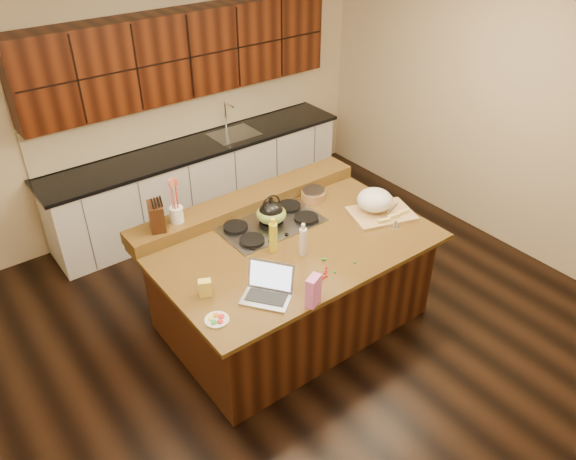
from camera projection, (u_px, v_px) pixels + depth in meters
room at (292, 198)px, 4.65m from camera, size 5.52×5.02×2.72m
island at (291, 281)px, 5.14m from camera, size 2.40×1.60×0.92m
back_ledge at (247, 202)px, 5.32m from camera, size 2.40×0.30×0.12m
cooktop at (271, 224)px, 5.08m from camera, size 0.92×0.52×0.05m
back_counter at (195, 140)px, 6.48m from camera, size 3.70×0.66×2.40m
kettle at (271, 212)px, 5.01m from camera, size 0.28×0.28×0.20m
green_bowl at (271, 214)px, 5.02m from camera, size 0.35×0.35×0.15m
laptop at (268, 288)px, 4.24m from camera, size 0.44×0.46×0.25m
oil_bottle at (273, 238)px, 4.68m from camera, size 0.08×0.08×0.27m
vinegar_bottle at (303, 242)px, 4.65m from camera, size 0.08×0.08×0.25m
wooden_tray at (376, 203)px, 5.22m from camera, size 0.67×0.57×0.23m
ramekin_a at (364, 207)px, 5.32m from camera, size 0.13×0.13×0.04m
ramekin_b at (387, 199)px, 5.44m from camera, size 0.13×0.13×0.04m
ramekin_c at (380, 195)px, 5.50m from camera, size 0.11×0.11×0.04m
strainer_bowl at (313, 195)px, 5.45m from camera, size 0.30×0.30×0.09m
kitchen_timer at (396, 223)px, 5.05m from camera, size 0.08×0.08×0.07m
pink_bag at (313, 291)px, 4.13m from camera, size 0.15×0.12×0.25m
candy_plate at (217, 320)px, 4.04m from camera, size 0.22×0.22×0.01m
package_box at (205, 288)px, 4.24m from camera, size 0.12×0.10×0.14m
utensil_crock at (177, 214)px, 4.89m from camera, size 0.15×0.15×0.14m
knife_block at (156, 216)px, 4.76m from camera, size 0.18×0.23×0.24m
gumdrop_0 at (316, 280)px, 4.41m from camera, size 0.02×0.02×0.02m
gumdrop_1 at (323, 259)px, 4.64m from camera, size 0.02×0.02×0.02m
gumdrop_2 at (326, 271)px, 4.51m from camera, size 0.02×0.02×0.02m
gumdrop_3 at (335, 272)px, 4.50m from camera, size 0.02×0.02×0.02m
gumdrop_4 at (326, 268)px, 4.55m from camera, size 0.02×0.02×0.02m
gumdrop_5 at (314, 279)px, 4.42m from camera, size 0.02×0.02×0.02m
gumdrop_6 at (322, 279)px, 4.43m from camera, size 0.02×0.02×0.02m
gumdrop_7 at (313, 277)px, 4.45m from camera, size 0.02×0.02×0.02m
gumdrop_8 at (325, 273)px, 4.49m from camera, size 0.02×0.02×0.02m
gumdrop_9 at (355, 262)px, 4.61m from camera, size 0.02×0.02×0.02m
gumdrop_10 at (324, 277)px, 4.45m from camera, size 0.02×0.02×0.02m
gumdrop_11 at (325, 259)px, 4.64m from camera, size 0.02×0.02×0.02m
gumdrop_12 at (327, 276)px, 4.46m from camera, size 0.02×0.02×0.02m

